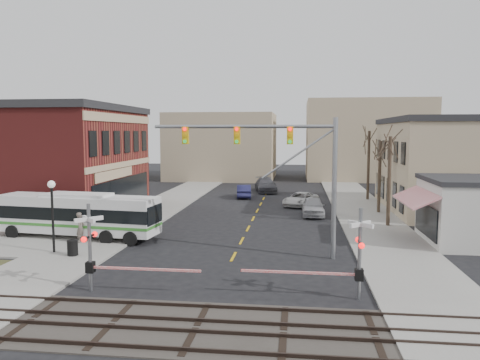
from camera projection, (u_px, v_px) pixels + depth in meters
name	position (u px, v px, depth m)	size (l,w,h in m)	color
ground	(228.00, 267.00, 25.06)	(160.00, 160.00, 0.00)	black
sidewalk_west	(163.00, 205.00, 45.95)	(5.00, 60.00, 0.12)	gray
sidewalk_east	(360.00, 209.00, 43.63)	(5.00, 60.00, 0.12)	gray
ballast_strip	(196.00, 328.00, 17.15)	(160.00, 5.00, 0.06)	#332D28
rail_tracks	(196.00, 325.00, 17.14)	(160.00, 3.91, 0.14)	#2D231E
tree_east_a	(389.00, 181.00, 35.26)	(0.28, 0.28, 6.75)	#382B21
tree_east_b	(379.00, 177.00, 41.17)	(0.28, 0.28, 6.30)	#382B21
tree_east_c	(368.00, 165.00, 49.00)	(0.28, 0.28, 7.20)	#382B21
transit_bus	(77.00, 214.00, 31.61)	(11.46, 3.72, 2.90)	silver
traffic_signal_mast	(284.00, 157.00, 26.36)	(10.43, 0.30, 8.00)	gray
rr_crossing_west	(99.00, 249.00, 21.00)	(5.60, 1.36, 4.00)	gray
rr_crossing_east	(349.00, 255.00, 19.98)	(5.60, 1.36, 4.00)	gray
street_lamp	(52.00, 201.00, 27.33)	(0.44, 0.44, 4.25)	black
trash_bin	(73.00, 248.00, 26.85)	(0.60, 0.60, 0.88)	black
car_a	(313.00, 207.00, 40.31)	(1.86, 4.63, 1.58)	#A9AAAE
car_b	(244.00, 191.00, 51.47)	(1.51, 4.32, 1.42)	#1B1B44
car_c	(301.00, 199.00, 45.58)	(2.19, 4.75, 1.32)	silver
car_d	(266.00, 185.00, 56.34)	(2.30, 5.66, 1.64)	#434349
pedestrian_near	(81.00, 227.00, 29.99)	(0.71, 0.47, 1.95)	#63574F
pedestrian_far	(109.00, 216.00, 34.73)	(0.84, 0.65, 1.73)	#374261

